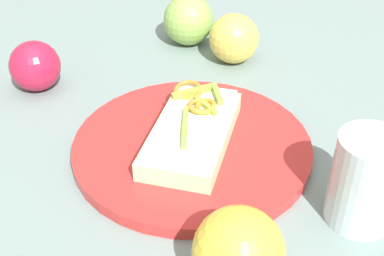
{
  "coord_description": "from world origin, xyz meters",
  "views": [
    {
      "loc": [
        0.45,
        -0.21,
        0.39
      ],
      "look_at": [
        0.0,
        0.0,
        0.03
      ],
      "focal_mm": 48.18,
      "sensor_mm": 36.0,
      "label": 1
    }
  ],
  "objects_px": {
    "apple_4": "(234,39)",
    "drinking_glass": "(366,181)",
    "sandwich": "(192,129)",
    "apple_1": "(238,252)",
    "plate": "(192,146)",
    "apple_3": "(35,66)",
    "apple_2": "(189,20)"
  },
  "relations": [
    {
      "from": "sandwich",
      "to": "apple_4",
      "type": "bearing_deg",
      "value": 179.29
    },
    {
      "from": "sandwich",
      "to": "apple_2",
      "type": "distance_m",
      "value": 0.3
    },
    {
      "from": "apple_2",
      "to": "apple_3",
      "type": "height_order",
      "value": "apple_2"
    },
    {
      "from": "apple_3",
      "to": "sandwich",
      "type": "bearing_deg",
      "value": 31.09
    },
    {
      "from": "plate",
      "to": "apple_4",
      "type": "distance_m",
      "value": 0.24
    },
    {
      "from": "apple_1",
      "to": "apple_2",
      "type": "distance_m",
      "value": 0.49
    },
    {
      "from": "plate",
      "to": "apple_1",
      "type": "height_order",
      "value": "apple_1"
    },
    {
      "from": "apple_1",
      "to": "apple_4",
      "type": "relative_size",
      "value": 1.06
    },
    {
      "from": "apple_3",
      "to": "apple_1",
      "type": "bearing_deg",
      "value": 11.97
    },
    {
      "from": "plate",
      "to": "apple_1",
      "type": "relative_size",
      "value": 3.51
    },
    {
      "from": "apple_2",
      "to": "apple_3",
      "type": "bearing_deg",
      "value": -81.14
    },
    {
      "from": "apple_2",
      "to": "apple_4",
      "type": "height_order",
      "value": "apple_2"
    },
    {
      "from": "plate",
      "to": "drinking_glass",
      "type": "height_order",
      "value": "drinking_glass"
    },
    {
      "from": "plate",
      "to": "apple_4",
      "type": "xyz_separation_m",
      "value": [
        -0.18,
        0.16,
        0.03
      ]
    },
    {
      "from": "sandwich",
      "to": "drinking_glass",
      "type": "distance_m",
      "value": 0.21
    },
    {
      "from": "apple_2",
      "to": "drinking_glass",
      "type": "height_order",
      "value": "drinking_glass"
    },
    {
      "from": "apple_2",
      "to": "apple_3",
      "type": "xyz_separation_m",
      "value": [
        0.04,
        -0.26,
        -0.01
      ]
    },
    {
      "from": "apple_4",
      "to": "apple_3",
      "type": "bearing_deg",
      "value": -99.17
    },
    {
      "from": "sandwich",
      "to": "drinking_glass",
      "type": "height_order",
      "value": "drinking_glass"
    },
    {
      "from": "apple_2",
      "to": "apple_4",
      "type": "relative_size",
      "value": 1.07
    },
    {
      "from": "plate",
      "to": "apple_2",
      "type": "relative_size",
      "value": 3.47
    },
    {
      "from": "apple_4",
      "to": "drinking_glass",
      "type": "relative_size",
      "value": 0.78
    },
    {
      "from": "plate",
      "to": "apple_3",
      "type": "relative_size",
      "value": 4.0
    },
    {
      "from": "apple_1",
      "to": "apple_2",
      "type": "bearing_deg",
      "value": 159.97
    },
    {
      "from": "apple_2",
      "to": "apple_3",
      "type": "relative_size",
      "value": 1.15
    },
    {
      "from": "plate",
      "to": "apple_2",
      "type": "distance_m",
      "value": 0.3
    },
    {
      "from": "apple_4",
      "to": "drinking_glass",
      "type": "height_order",
      "value": "drinking_glass"
    },
    {
      "from": "apple_3",
      "to": "apple_2",
      "type": "bearing_deg",
      "value": 98.86
    },
    {
      "from": "plate",
      "to": "apple_4",
      "type": "height_order",
      "value": "apple_4"
    },
    {
      "from": "apple_4",
      "to": "drinking_glass",
      "type": "xyz_separation_m",
      "value": [
        0.36,
        -0.05,
        0.01
      ]
    },
    {
      "from": "apple_3",
      "to": "drinking_glass",
      "type": "relative_size",
      "value": 0.72
    },
    {
      "from": "apple_3",
      "to": "apple_4",
      "type": "relative_size",
      "value": 0.93
    }
  ]
}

